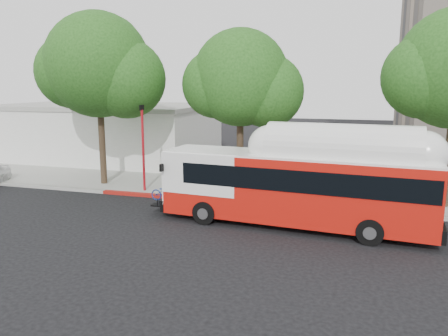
# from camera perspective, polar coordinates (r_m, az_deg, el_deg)

# --- Properties ---
(ground) EXTENTS (120.00, 120.00, 0.00)m
(ground) POSITION_cam_1_polar(r_m,az_deg,el_deg) (17.83, 0.30, -8.06)
(ground) COLOR black
(ground) RESTS_ON ground
(sidewalk) EXTENTS (60.00, 5.00, 0.15)m
(sidewalk) POSITION_cam_1_polar(r_m,az_deg,el_deg) (23.87, 4.69, -3.00)
(sidewalk) COLOR gray
(sidewalk) RESTS_ON ground
(curb_strip) EXTENTS (60.00, 0.30, 0.15)m
(curb_strip) POSITION_cam_1_polar(r_m,az_deg,el_deg) (21.41, 3.24, -4.61)
(curb_strip) COLOR gray
(curb_strip) RESTS_ON ground
(red_curb_segment) EXTENTS (10.00, 0.32, 0.16)m
(red_curb_segment) POSITION_cam_1_polar(r_m,az_deg,el_deg) (22.27, -4.31, -4.00)
(red_curb_segment) COLOR maroon
(red_curb_segment) RESTS_ON ground
(street_tree_left) EXTENTS (6.67, 5.80, 9.74)m
(street_tree_left) POSITION_cam_1_polar(r_m,az_deg,el_deg) (25.48, -15.11, 12.35)
(street_tree_left) COLOR #2D2116
(street_tree_left) RESTS_ON ground
(street_tree_mid) EXTENTS (5.75, 5.00, 8.62)m
(street_tree_mid) POSITION_cam_1_polar(r_m,az_deg,el_deg) (22.88, 3.21, 11.16)
(street_tree_mid) COLOR #2D2116
(street_tree_mid) RESTS_ON ground
(low_commercial_bldg) EXTENTS (16.20, 10.20, 4.25)m
(low_commercial_bldg) POSITION_cam_1_polar(r_m,az_deg,el_deg) (35.71, -15.18, 4.66)
(low_commercial_bldg) COLOR silver
(low_commercial_bldg) RESTS_ON ground
(transit_bus) EXTENTS (11.84, 3.28, 3.46)m
(transit_bus) POSITION_cam_1_polar(r_m,az_deg,el_deg) (18.01, 9.39, -2.66)
(transit_bus) COLOR red
(transit_bus) RESTS_ON ground
(signal_pole) EXTENTS (0.13, 0.45, 4.73)m
(signal_pole) POSITION_cam_1_polar(r_m,az_deg,el_deg) (23.59, -10.51, 2.50)
(signal_pole) COLOR red
(signal_pole) RESTS_ON ground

